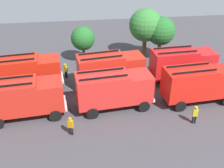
{
  "coord_description": "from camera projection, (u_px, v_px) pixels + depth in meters",
  "views": [
    {
      "loc": [
        -3.09,
        -22.98,
        14.88
      ],
      "look_at": [
        0.0,
        0.0,
        1.4
      ],
      "focal_mm": 42.48,
      "sensor_mm": 36.0,
      "label": 1
    }
  ],
  "objects": [
    {
      "name": "ground_plane",
      "position": [
        112.0,
        96.0,
        27.53
      ],
      "size": [
        54.26,
        54.26,
        0.0
      ],
      "primitive_type": "plane",
      "color": "#423F44"
    },
    {
      "name": "fire_truck_0",
      "position": [
        23.0,
        97.0,
        23.36
      ],
      "size": [
        7.39,
        3.28,
        3.88
      ],
      "rotation": [
        0.0,
        0.0,
        0.09
      ],
      "color": "red",
      "rests_on": "ground"
    },
    {
      "name": "fire_truck_1",
      "position": [
        114.0,
        89.0,
        24.6
      ],
      "size": [
        7.4,
        3.31,
        3.88
      ],
      "rotation": [
        0.0,
        0.0,
        0.09
      ],
      "color": "red",
      "rests_on": "ground"
    },
    {
      "name": "fire_truck_2",
      "position": [
        199.0,
        83.0,
        25.55
      ],
      "size": [
        7.36,
        3.18,
        3.88
      ],
      "rotation": [
        0.0,
        0.0,
        0.07
      ],
      "color": "red",
      "rests_on": "ground"
    },
    {
      "name": "fire_truck_3",
      "position": [
        26.0,
        71.0,
        27.58
      ],
      "size": [
        7.43,
        3.4,
        3.88
      ],
      "rotation": [
        0.0,
        0.0,
        0.11
      ],
      "color": "red",
      "rests_on": "ground"
    },
    {
      "name": "fire_truck_4",
      "position": [
        110.0,
        68.0,
        28.21
      ],
      "size": [
        7.45,
        3.49,
        3.88
      ],
      "rotation": [
        0.0,
        0.0,
        0.13
      ],
      "color": "red",
      "rests_on": "ground"
    },
    {
      "name": "fire_truck_5",
      "position": [
        182.0,
        63.0,
        29.35
      ],
      "size": [
        7.31,
        3.03,
        3.88
      ],
      "rotation": [
        0.0,
        0.0,
        0.05
      ],
      "color": "red",
      "rests_on": "ground"
    },
    {
      "name": "firefighter_0",
      "position": [
        71.0,
        125.0,
        21.82
      ],
      "size": [
        0.48,
        0.39,
        1.71
      ],
      "rotation": [
        0.0,
        0.0,
        1.14
      ],
      "color": "black",
      "rests_on": "ground"
    },
    {
      "name": "firefighter_1",
      "position": [
        195.0,
        114.0,
        23.12
      ],
      "size": [
        0.45,
        0.3,
        1.74
      ],
      "rotation": [
        0.0,
        0.0,
        1.42
      ],
      "color": "black",
      "rests_on": "ground"
    },
    {
      "name": "firefighter_2",
      "position": [
        128.0,
        64.0,
        31.71
      ],
      "size": [
        0.46,
        0.47,
        1.82
      ],
      "rotation": [
        0.0,
        0.0,
        5.53
      ],
      "color": "black",
      "rests_on": "ground"
    },
    {
      "name": "firefighter_3",
      "position": [
        66.0,
        70.0,
        30.43
      ],
      "size": [
        0.47,
        0.47,
        1.74
      ],
      "rotation": [
        0.0,
        0.0,
        3.93
      ],
      "color": "black",
      "rests_on": "ground"
    },
    {
      "name": "tree_0",
      "position": [
        83.0,
        39.0,
        33.16
      ],
      "size": [
        3.01,
        3.01,
        4.67
      ],
      "color": "brown",
      "rests_on": "ground"
    },
    {
      "name": "tree_1",
      "position": [
        146.0,
        25.0,
        33.73
      ],
      "size": [
        4.23,
        4.23,
        6.55
      ],
      "color": "brown",
      "rests_on": "ground"
    },
    {
      "name": "tree_2",
      "position": [
        161.0,
        31.0,
        33.59
      ],
      "size": [
        3.65,
        3.65,
        5.66
      ],
      "color": "brown",
      "rests_on": "ground"
    },
    {
      "name": "traffic_cone_1",
      "position": [
        107.0,
        73.0,
        31.12
      ],
      "size": [
        0.46,
        0.46,
        0.66
      ],
      "primitive_type": "cone",
      "color": "#F2600C",
      "rests_on": "ground"
    }
  ]
}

